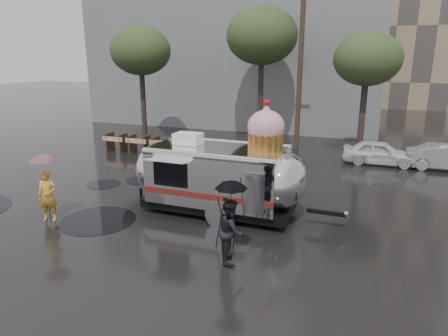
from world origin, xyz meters
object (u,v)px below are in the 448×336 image
at_px(airstream_trailer, 221,173).
at_px(tripod, 225,217).
at_px(person_right, 231,231).
at_px(person_left, 48,196).

bearing_deg(airstream_trailer, tripod, -65.85).
xyz_separation_m(person_right, tripod, (-0.44, 0.80, -0.01)).
bearing_deg(person_left, person_right, -25.74).
relative_size(airstream_trailer, person_right, 4.35).
xyz_separation_m(person_left, person_right, (6.52, -0.50, 0.01)).
bearing_deg(tripod, person_left, 173.04).
distance_m(airstream_trailer, person_right, 3.44).
bearing_deg(tripod, person_right, -70.87).
bearing_deg(airstream_trailer, person_left, -152.42).
xyz_separation_m(airstream_trailer, person_right, (1.43, -3.08, -0.55)).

